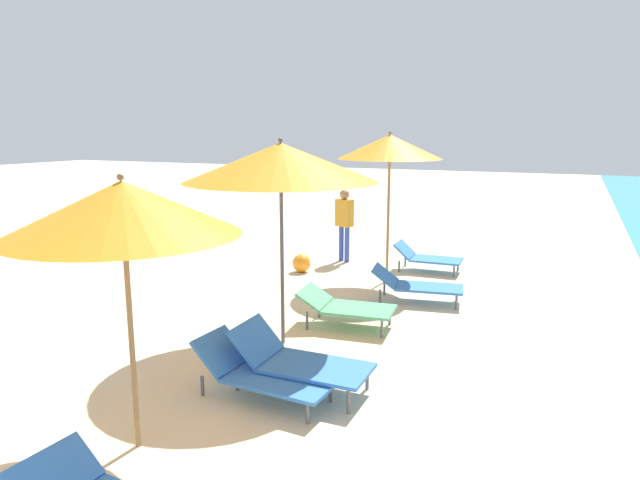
% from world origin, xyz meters
% --- Properties ---
extents(umbrella_second, '(2.00, 2.00, 2.49)m').
position_xyz_m(umbrella_second, '(-0.45, 3.53, 2.19)').
color(umbrella_second, olive).
rests_on(umbrella_second, ground).
extents(lounger_second_shoreside, '(1.56, 0.69, 0.62)m').
position_xyz_m(lounger_second_shoreside, '(0.11, 4.81, 0.29)').
color(lounger_second_shoreside, blue).
rests_on(lounger_second_shoreside, ground).
extents(umbrella_third, '(2.51, 2.51, 2.74)m').
position_xyz_m(umbrella_third, '(-0.43, 6.31, 2.43)').
color(umbrella_third, '#4C4C51').
rests_on(umbrella_third, ground).
extents(lounger_third_shoreside, '(1.44, 0.83, 0.54)m').
position_xyz_m(lounger_third_shoreside, '(0.10, 7.26, 0.32)').
color(lounger_third_shoreside, '#4CA572').
rests_on(lounger_third_shoreside, ground).
extents(lounger_third_inland, '(1.53, 0.72, 0.69)m').
position_xyz_m(lounger_third_inland, '(0.37, 5.16, 0.34)').
color(lounger_third_inland, blue).
rests_on(lounger_third_inland, ground).
extents(umbrella_farthest, '(1.93, 1.93, 2.82)m').
position_xyz_m(umbrella_farthest, '(-0.13, 9.96, 2.53)').
color(umbrella_farthest, olive).
rests_on(umbrella_farthest, ground).
extents(lounger_farthest_shoreside, '(1.36, 0.71, 0.58)m').
position_xyz_m(lounger_farthest_shoreside, '(0.39, 11.00, 0.30)').
color(lounger_farthest_shoreside, blue).
rests_on(lounger_farthest_shoreside, ground).
extents(lounger_farthest_inland, '(1.58, 0.86, 0.58)m').
position_xyz_m(lounger_farthest_inland, '(0.72, 8.88, 0.30)').
color(lounger_farthest_inland, blue).
rests_on(lounger_farthest_inland, ground).
extents(person_walking_near, '(0.41, 0.33, 1.58)m').
position_xyz_m(person_walking_near, '(-1.48, 11.15, 0.96)').
color(person_walking_near, '#334CB2').
rests_on(person_walking_near, ground).
extents(beach_ball, '(0.37, 0.37, 0.37)m').
position_xyz_m(beach_ball, '(-1.91, 9.90, 0.19)').
color(beach_ball, orange).
rests_on(beach_ball, ground).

